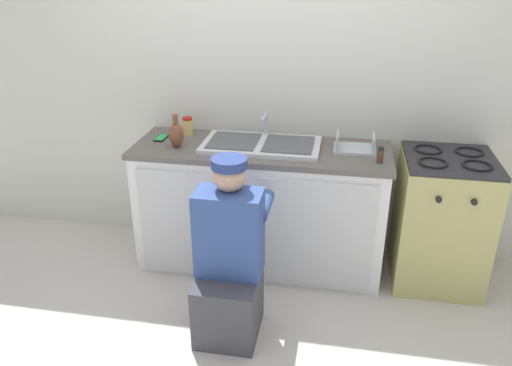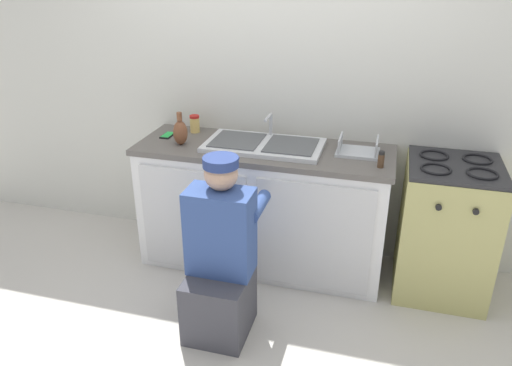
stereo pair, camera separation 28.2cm
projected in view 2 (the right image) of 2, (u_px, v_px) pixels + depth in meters
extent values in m
plane|color=beige|center=(252.00, 282.00, 3.53)|extent=(12.00, 12.00, 0.00)
cube|color=silver|center=(277.00, 86.00, 3.58)|extent=(6.00, 0.10, 2.50)
cube|color=white|center=(263.00, 209.00, 3.61)|extent=(1.72, 0.60, 0.87)
cube|color=silver|center=(194.00, 221.00, 3.44)|extent=(0.76, 0.02, 0.76)
cube|color=silver|center=(313.00, 238.00, 3.24)|extent=(0.76, 0.02, 0.76)
cube|color=#5B5651|center=(264.00, 150.00, 3.42)|extent=(1.76, 0.62, 0.04)
cube|color=silver|center=(264.00, 145.00, 3.41)|extent=(0.80, 0.44, 0.03)
cube|color=#4C4F51|center=(237.00, 140.00, 3.45)|extent=(0.33, 0.35, 0.01)
cube|color=#4C4F51|center=(291.00, 145.00, 3.35)|extent=(0.33, 0.35, 0.01)
cylinder|color=#B7BABF|center=(271.00, 126.00, 3.54)|extent=(0.02, 0.02, 0.18)
cylinder|color=#B7BABF|center=(268.00, 117.00, 3.44)|extent=(0.02, 0.16, 0.02)
cube|color=tan|center=(445.00, 230.00, 3.30)|extent=(0.58, 0.60, 0.89)
cube|color=#262628|center=(457.00, 167.00, 3.11)|extent=(0.57, 0.59, 0.02)
torus|color=black|center=(436.00, 169.00, 3.03)|extent=(0.19, 0.19, 0.02)
torus|color=black|center=(482.00, 173.00, 2.97)|extent=(0.19, 0.19, 0.02)
torus|color=black|center=(434.00, 155.00, 3.24)|extent=(0.19, 0.19, 0.02)
torus|color=black|center=(477.00, 159.00, 3.18)|extent=(0.19, 0.19, 0.02)
cylinder|color=black|center=(439.00, 207.00, 2.92)|extent=(0.04, 0.02, 0.04)
cylinder|color=black|center=(476.00, 212.00, 2.87)|extent=(0.04, 0.02, 0.04)
cube|color=#3F3F47|center=(219.00, 303.00, 2.99)|extent=(0.36, 0.40, 0.40)
cube|color=#334C8C|center=(220.00, 232.00, 2.86)|extent=(0.38, 0.22, 0.52)
sphere|color=tan|center=(221.00, 174.00, 2.75)|extent=(0.19, 0.19, 0.19)
cylinder|color=navy|center=(221.00, 162.00, 2.72)|extent=(0.20, 0.20, 0.06)
cube|color=navy|center=(226.00, 160.00, 2.80)|extent=(0.13, 0.09, 0.02)
cylinder|color=#334C8C|center=(205.00, 199.00, 3.04)|extent=(0.08, 0.30, 0.08)
cylinder|color=#334C8C|center=(258.00, 206.00, 2.95)|extent=(0.08, 0.30, 0.08)
ellipsoid|color=brown|center=(180.00, 133.00, 3.43)|extent=(0.10, 0.10, 0.17)
cylinder|color=brown|center=(179.00, 117.00, 3.38)|extent=(0.04, 0.04, 0.06)
cube|color=#B2B7BC|center=(358.00, 152.00, 3.30)|extent=(0.28, 0.22, 0.02)
cube|color=#B2B7BC|center=(340.00, 143.00, 3.31)|extent=(0.01, 0.21, 0.10)
cube|color=#B2B7BC|center=(377.00, 147.00, 3.25)|extent=(0.01, 0.21, 0.10)
cube|color=black|center=(168.00, 135.00, 3.63)|extent=(0.07, 0.14, 0.01)
cube|color=green|center=(168.00, 134.00, 3.63)|extent=(0.06, 0.12, 0.00)
cylinder|color=#DBB760|center=(195.00, 125.00, 3.69)|extent=(0.07, 0.07, 0.11)
cylinder|color=#B21E19|center=(194.00, 117.00, 3.66)|extent=(0.07, 0.07, 0.02)
cylinder|color=#513823|center=(381.00, 161.00, 3.07)|extent=(0.04, 0.04, 0.08)
cylinder|color=black|center=(382.00, 153.00, 3.05)|extent=(0.04, 0.04, 0.02)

